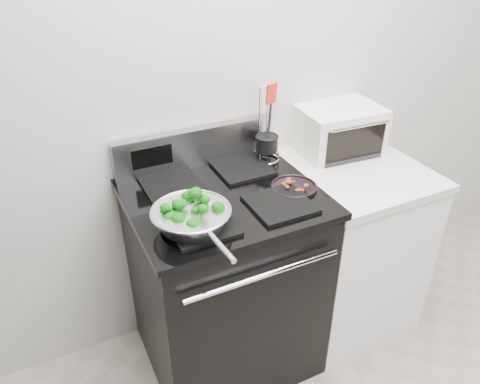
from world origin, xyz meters
TOP-DOWN VIEW (x-y plane):
  - back_wall at (0.00, 1.75)m, footprint 4.00×0.02m
  - gas_range at (-0.30, 1.41)m, footprint 0.79×0.69m
  - counter at (0.39, 1.41)m, footprint 0.62×0.68m
  - skillet at (-0.50, 1.25)m, footprint 0.30×0.48m
  - broccoli_pile at (-0.50, 1.26)m, footprint 0.23×0.23m
  - bacon_plate at (-0.01, 1.33)m, footprint 0.20×0.20m
  - utensil_holder at (0.01, 1.61)m, footprint 0.12×0.12m
  - toaster_oven at (0.42, 1.61)m, footprint 0.41×0.33m

SIDE VIEW (x-z plane):
  - counter at x=0.39m, z-range 0.00..0.92m
  - gas_range at x=-0.30m, z-range -0.08..1.05m
  - bacon_plate at x=-0.01m, z-range 0.95..0.99m
  - skillet at x=-0.50m, z-range 0.97..1.03m
  - utensil_holder at x=0.01m, z-range 0.83..1.20m
  - broccoli_pile at x=-0.50m, z-range 0.98..1.06m
  - toaster_oven at x=0.42m, z-range 0.92..1.15m
  - back_wall at x=0.00m, z-range 0.00..2.70m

